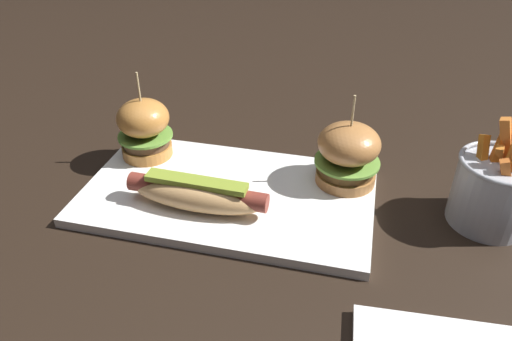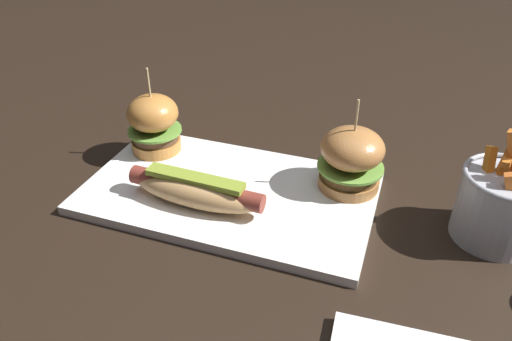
{
  "view_description": "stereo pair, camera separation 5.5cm",
  "coord_description": "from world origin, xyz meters",
  "px_view_note": "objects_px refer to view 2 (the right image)",
  "views": [
    {
      "loc": [
        0.17,
        -0.54,
        0.42
      ],
      "look_at": [
        0.04,
        0.0,
        0.05
      ],
      "focal_mm": 33.95,
      "sensor_mm": 36.0,
      "label": 1
    },
    {
      "loc": [
        0.22,
        -0.52,
        0.42
      ],
      "look_at": [
        0.04,
        0.0,
        0.05
      ],
      "focal_mm": 33.95,
      "sensor_mm": 36.0,
      "label": 2
    }
  ],
  "objects_px": {
    "hot_dog": "(196,190)",
    "fries_bucket": "(501,204)",
    "slider_right": "(351,159)",
    "slider_left": "(154,123)",
    "platter_main": "(229,193)"
  },
  "relations": [
    {
      "from": "slider_left",
      "to": "slider_right",
      "type": "bearing_deg",
      "value": -0.11
    },
    {
      "from": "hot_dog",
      "to": "fries_bucket",
      "type": "bearing_deg",
      "value": 12.12
    },
    {
      "from": "platter_main",
      "to": "hot_dog",
      "type": "bearing_deg",
      "value": -120.55
    },
    {
      "from": "platter_main",
      "to": "slider_left",
      "type": "relative_size",
      "value": 2.95
    },
    {
      "from": "slider_right",
      "to": "slider_left",
      "type": "bearing_deg",
      "value": 179.89
    },
    {
      "from": "slider_left",
      "to": "slider_right",
      "type": "distance_m",
      "value": 0.31
    },
    {
      "from": "platter_main",
      "to": "slider_right",
      "type": "relative_size",
      "value": 3.01
    },
    {
      "from": "platter_main",
      "to": "fries_bucket",
      "type": "distance_m",
      "value": 0.36
    },
    {
      "from": "slider_right",
      "to": "fries_bucket",
      "type": "xyz_separation_m",
      "value": [
        0.19,
        -0.03,
        -0.01
      ]
    },
    {
      "from": "hot_dog",
      "to": "slider_left",
      "type": "bearing_deg",
      "value": 137.94
    },
    {
      "from": "hot_dog",
      "to": "fries_bucket",
      "type": "xyz_separation_m",
      "value": [
        0.38,
        0.08,
        0.01
      ]
    },
    {
      "from": "hot_dog",
      "to": "slider_right",
      "type": "height_order",
      "value": "slider_right"
    },
    {
      "from": "hot_dog",
      "to": "slider_left",
      "type": "height_order",
      "value": "slider_left"
    },
    {
      "from": "fries_bucket",
      "to": "slider_right",
      "type": "bearing_deg",
      "value": 171.28
    },
    {
      "from": "platter_main",
      "to": "fries_bucket",
      "type": "relative_size",
      "value": 2.8
    }
  ]
}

